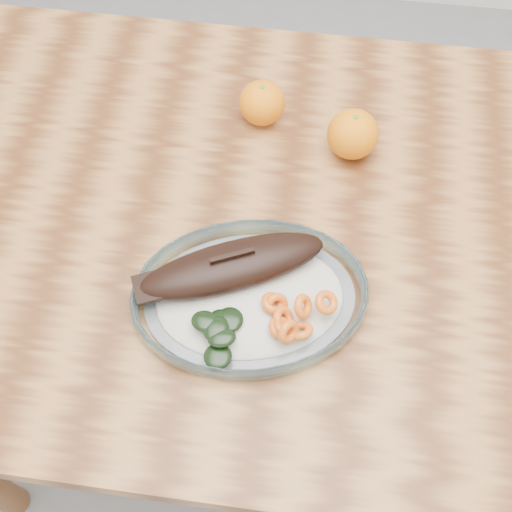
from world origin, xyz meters
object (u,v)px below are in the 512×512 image
at_px(plated_meal, 249,294).
at_px(orange_right, 353,134).
at_px(dining_table, 282,254).
at_px(orange_left, 262,103).

bearing_deg(plated_meal, orange_right, 53.53).
distance_m(dining_table, plated_meal, 0.18).
height_order(plated_meal, orange_left, plated_meal).
relative_size(plated_meal, orange_right, 8.67).
bearing_deg(orange_left, orange_right, -18.21).
relative_size(dining_table, orange_left, 16.68).
relative_size(orange_left, orange_right, 0.93).
height_order(dining_table, orange_right, orange_right).
distance_m(dining_table, orange_right, 0.21).
relative_size(plated_meal, orange_left, 9.36).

